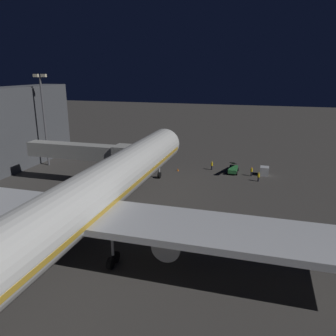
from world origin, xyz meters
name	(u,v)px	position (x,y,z in m)	size (l,w,h in m)	color
ground_plane	(125,212)	(0.00, 0.00, 0.00)	(320.00, 320.00, 0.00)	#383533
airliner_at_gate	(85,201)	(0.00, 10.61, 5.80)	(56.89, 66.98, 20.80)	silver
jet_bridge	(88,152)	(10.89, -9.78, 5.89)	(20.05, 3.40, 7.42)	#9E9E99
apron_floodlight_mast	(44,114)	(25.50, -18.46, 10.87)	(2.90, 0.50, 18.83)	#59595E
belt_loader	(233,169)	(-13.02, -23.72, 0.84)	(1.96, 6.99, 3.07)	#287038
baggage_container_near_belt	(264,171)	(-18.98, -23.70, 0.85)	(1.63, 1.84, 1.70)	#B7BABF
ground_crew_near_nose_gear	(252,171)	(-16.62, -22.48, 1.00)	(0.40, 0.40, 1.81)	black
ground_crew_under_port_wing	(212,165)	(-8.65, -24.53, 0.98)	(0.40, 0.40, 1.78)	black
ground_crew_by_tug	(259,176)	(-17.99, -19.56, 0.95)	(0.40, 0.40, 1.72)	black
traffic_cone_nose_port	(178,170)	(-2.20, -21.90, 0.28)	(0.36, 0.36, 0.55)	orange
traffic_cone_nose_starboard	(157,168)	(2.20, -21.90, 0.28)	(0.36, 0.36, 0.55)	orange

